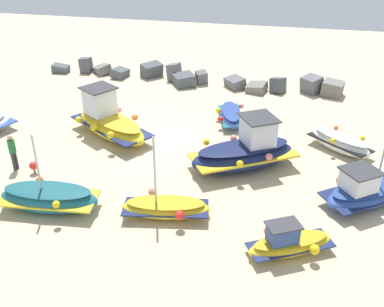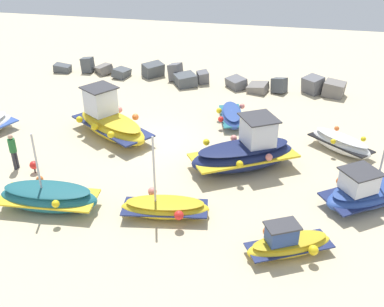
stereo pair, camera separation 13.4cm
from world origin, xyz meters
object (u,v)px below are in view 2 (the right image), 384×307
(fishing_boat_1, at_px, (367,191))
(fishing_boat_2, at_px, (245,152))
(fishing_boat_8, at_px, (165,207))
(fishing_boat_6, at_px, (232,115))
(fishing_boat_3, at_px, (110,121))
(fishing_boat_4, at_px, (48,197))
(person_walking, at_px, (13,149))
(fishing_boat_7, at_px, (288,243))
(fishing_boat_5, at_px, (341,143))
(mooring_buoy_0, at_px, (34,165))

(fishing_boat_1, distance_m, fishing_boat_2, 5.37)
(fishing_boat_2, bearing_deg, fishing_boat_8, -152.15)
(fishing_boat_2, bearing_deg, fishing_boat_6, 74.04)
(fishing_boat_3, height_order, fishing_boat_4, fishing_boat_4)
(fishing_boat_2, relative_size, fishing_boat_4, 1.30)
(person_walking, bearing_deg, fishing_boat_8, 176.10)
(fishing_boat_2, bearing_deg, fishing_boat_4, -176.94)
(fishing_boat_8, distance_m, person_walking, 7.81)
(fishing_boat_4, distance_m, fishing_boat_6, 11.20)
(fishing_boat_1, xyz_separation_m, fishing_boat_7, (-2.95, -3.65, -0.14))
(fishing_boat_2, height_order, fishing_boat_4, fishing_boat_4)
(fishing_boat_1, bearing_deg, fishing_boat_7, 15.16)
(fishing_boat_4, height_order, fishing_boat_7, fishing_boat_4)
(fishing_boat_3, xyz_separation_m, person_walking, (-2.94, -4.12, 0.21))
(fishing_boat_4, bearing_deg, fishing_boat_3, 85.65)
(fishing_boat_8, bearing_deg, fishing_boat_2, 49.51)
(fishing_boat_1, distance_m, fishing_boat_8, 8.02)
(fishing_boat_5, relative_size, fishing_boat_6, 0.99)
(fishing_boat_1, bearing_deg, fishing_boat_5, -116.67)
(mooring_buoy_0, bearing_deg, fishing_boat_6, 42.45)
(fishing_boat_6, bearing_deg, fishing_boat_3, 101.93)
(fishing_boat_1, bearing_deg, person_walking, -33.88)
(fishing_boat_7, bearing_deg, fishing_boat_3, -65.63)
(fishing_boat_3, relative_size, fishing_boat_8, 1.45)
(fishing_boat_2, xyz_separation_m, fishing_boat_7, (2.11, -5.45, -0.36))
(fishing_boat_2, distance_m, fishing_boat_8, 4.99)
(mooring_buoy_0, bearing_deg, fishing_boat_8, -15.08)
(fishing_boat_4, distance_m, person_walking, 3.90)
(fishing_boat_6, height_order, fishing_boat_7, fishing_boat_7)
(fishing_boat_2, xyz_separation_m, fishing_boat_6, (-1.26, 4.70, -0.39))
(fishing_boat_1, xyz_separation_m, person_walking, (-15.18, -0.55, 0.43))
(fishing_boat_6, bearing_deg, fishing_boat_4, 133.91)
(fishing_boat_1, height_order, fishing_boat_3, fishing_boat_1)
(fishing_boat_2, xyz_separation_m, fishing_boat_5, (4.35, 2.50, -0.34))
(fishing_boat_3, height_order, fishing_boat_6, fishing_boat_3)
(fishing_boat_1, xyz_separation_m, fishing_boat_3, (-12.23, 3.57, 0.21))
(fishing_boat_5, xyz_separation_m, fishing_boat_6, (-5.61, 2.20, -0.06))
(fishing_boat_1, height_order, person_walking, fishing_boat_1)
(fishing_boat_2, bearing_deg, fishing_boat_3, 135.15)
(fishing_boat_2, xyz_separation_m, mooring_buoy_0, (-9.13, -2.49, -0.41))
(fishing_boat_4, bearing_deg, fishing_boat_6, 53.67)
(fishing_boat_3, xyz_separation_m, fishing_boat_5, (11.53, 0.72, -0.33))
(fishing_boat_7, distance_m, mooring_buoy_0, 11.62)
(fishing_boat_2, xyz_separation_m, person_walking, (-10.12, -2.34, 0.21))
(fishing_boat_4, distance_m, fishing_boat_8, 4.61)
(fishing_boat_1, bearing_deg, fishing_boat_6, -81.77)
(fishing_boat_1, height_order, fishing_boat_8, fishing_boat_8)
(fishing_boat_4, xyz_separation_m, mooring_buoy_0, (-1.98, 2.33, -0.15))
(fishing_boat_3, xyz_separation_m, mooring_buoy_0, (-1.95, -4.27, -0.40))
(fishing_boat_1, distance_m, fishing_boat_7, 4.70)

